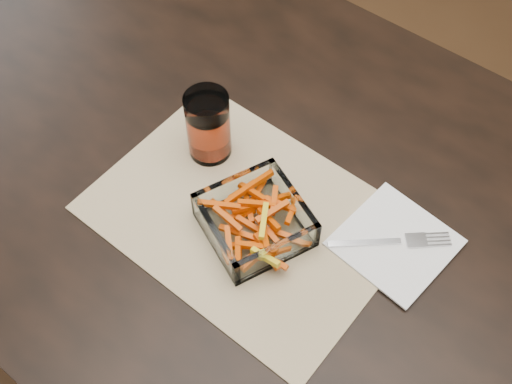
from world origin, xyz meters
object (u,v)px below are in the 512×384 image
Objects in this scene: glass_bowl at (255,222)px; fork at (394,241)px; dining_table at (305,241)px; tumbler at (208,127)px.

glass_bowl is 0.21m from fork.
glass_bowl is at bearing -99.54° from fork.
tumbler is (-0.20, -0.00, 0.15)m from dining_table.
fork is (0.18, 0.11, -0.02)m from glass_bowl.
fork is at bearing 6.02° from tumbler.
tumbler is at bearing 153.91° from glass_bowl.
tumbler reaches higher than glass_bowl.
tumbler reaches higher than dining_table.
tumbler reaches higher than fork.
glass_bowl reaches higher than fork.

